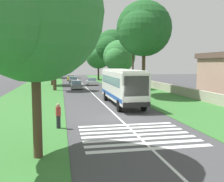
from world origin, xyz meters
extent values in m
plane|color=#424244|center=(0.00, 0.00, 0.00)|extent=(160.00, 160.00, 0.00)
cube|color=#387533|center=(15.00, 8.20, 0.02)|extent=(120.00, 8.00, 0.04)
cube|color=#387533|center=(15.00, -8.20, 0.02)|extent=(120.00, 8.00, 0.04)
cube|color=silver|center=(15.00, 0.00, 0.00)|extent=(110.00, 0.16, 0.01)
cube|color=silver|center=(6.56, -1.80, 2.10)|extent=(11.00, 2.50, 2.90)
cube|color=slate|center=(6.86, -1.80, 2.62)|extent=(9.68, 2.54, 0.85)
cube|color=slate|center=(1.10, -1.80, 2.45)|extent=(0.08, 2.20, 1.74)
cube|color=#1E4C9E|center=(6.56, -1.80, 1.10)|extent=(10.78, 2.53, 0.36)
cube|color=silver|center=(6.56, -1.80, 3.64)|extent=(10.56, 2.30, 0.18)
cube|color=black|center=(0.98, -1.80, 0.87)|extent=(0.16, 2.40, 0.40)
sphere|color=#F2EDCC|center=(1.04, -1.00, 1.00)|extent=(0.24, 0.24, 0.24)
sphere|color=#F2EDCC|center=(1.04, -2.60, 1.00)|extent=(0.24, 0.24, 0.24)
cylinder|color=black|center=(2.66, -0.65, 0.55)|extent=(1.10, 0.32, 1.10)
cylinder|color=black|center=(10.06, -0.65, 0.55)|extent=(1.10, 0.32, 1.10)
cylinder|color=black|center=(2.66, -2.95, 0.55)|extent=(1.10, 0.32, 1.10)
cylinder|color=black|center=(10.06, -2.95, 0.55)|extent=(1.10, 0.32, 1.10)
cube|color=silver|center=(-7.85, 0.00, 0.00)|extent=(0.45, 6.80, 0.01)
cube|color=silver|center=(-6.95, 0.00, 0.00)|extent=(0.45, 6.80, 0.01)
cube|color=silver|center=(-6.05, 0.00, 0.00)|extent=(0.45, 6.80, 0.01)
cube|color=silver|center=(-5.15, 0.00, 0.00)|extent=(0.45, 6.80, 0.01)
cube|color=silver|center=(-4.25, 0.00, 0.00)|extent=(0.45, 6.80, 0.01)
cube|color=silver|center=(-3.35, 0.00, 0.00)|extent=(0.45, 6.80, 0.01)
cube|color=silver|center=(-2.45, 0.00, 0.00)|extent=(0.45, 6.80, 0.01)
cube|color=gray|center=(25.15, 1.92, 0.53)|extent=(4.30, 1.75, 0.70)
cube|color=slate|center=(25.05, 1.92, 1.15)|extent=(2.00, 1.61, 0.55)
cylinder|color=black|center=(23.80, 2.70, 0.32)|extent=(0.64, 0.22, 0.64)
cylinder|color=black|center=(26.50, 2.70, 0.32)|extent=(0.64, 0.22, 0.64)
cylinder|color=black|center=(23.80, 1.14, 0.32)|extent=(0.64, 0.22, 0.64)
cylinder|color=black|center=(26.50, 1.14, 0.32)|extent=(0.64, 0.22, 0.64)
cube|color=silver|center=(32.93, -1.64, 0.53)|extent=(4.30, 1.75, 0.70)
cube|color=slate|center=(32.83, -1.64, 1.15)|extent=(2.00, 1.61, 0.55)
cylinder|color=black|center=(31.58, -0.86, 0.32)|extent=(0.64, 0.22, 0.64)
cylinder|color=black|center=(34.28, -0.86, 0.32)|extent=(0.64, 0.22, 0.64)
cylinder|color=black|center=(31.58, -2.42, 0.32)|extent=(0.64, 0.22, 0.64)
cylinder|color=black|center=(34.28, -2.42, 0.32)|extent=(0.64, 0.22, 0.64)
cube|color=gray|center=(39.54, 1.82, 0.53)|extent=(4.30, 1.75, 0.70)
cube|color=slate|center=(39.44, 1.82, 1.15)|extent=(2.00, 1.61, 0.55)
cylinder|color=black|center=(38.19, 2.60, 0.32)|extent=(0.64, 0.22, 0.64)
cylinder|color=black|center=(40.89, 2.60, 0.32)|extent=(0.64, 0.22, 0.64)
cylinder|color=black|center=(38.19, 1.04, 0.32)|extent=(0.64, 0.22, 0.64)
cylinder|color=black|center=(40.89, 1.04, 0.32)|extent=(0.64, 0.22, 0.64)
cube|color=gold|center=(47.47, 1.98, 0.53)|extent=(4.30, 1.75, 0.70)
cube|color=slate|center=(47.37, 1.98, 1.15)|extent=(2.00, 1.61, 0.55)
cylinder|color=black|center=(46.12, 2.76, 0.32)|extent=(0.64, 0.22, 0.64)
cylinder|color=black|center=(48.82, 2.76, 0.32)|extent=(0.64, 0.22, 0.64)
cylinder|color=black|center=(46.12, 1.20, 0.32)|extent=(0.64, 0.22, 0.64)
cylinder|color=black|center=(48.82, 1.20, 0.32)|extent=(0.64, 0.22, 0.64)
cylinder|color=#4C3826|center=(33.72, 6.26, 2.73)|extent=(0.42, 0.42, 5.37)
sphere|color=#19471E|center=(33.72, 6.26, 7.19)|extent=(6.48, 6.48, 6.48)
sphere|color=#19471E|center=(35.66, 6.26, 6.71)|extent=(3.72, 3.72, 3.72)
sphere|color=#19471E|center=(32.10, 7.23, 6.71)|extent=(4.05, 4.05, 4.05)
cylinder|color=#4C3826|center=(60.70, 6.38, 2.46)|extent=(0.51, 0.51, 4.85)
sphere|color=#1E5623|center=(60.70, 6.38, 6.95)|extent=(7.52, 7.52, 7.52)
sphere|color=#1E5623|center=(62.96, 6.38, 6.39)|extent=(5.21, 5.21, 5.21)
sphere|color=#1E5623|center=(58.83, 7.51, 6.39)|extent=(4.61, 4.61, 4.61)
cylinder|color=#4C3826|center=(23.09, 5.50, 3.48)|extent=(0.57, 0.57, 6.89)
sphere|color=#286B2D|center=(23.09, 5.50, 8.21)|extent=(4.67, 4.67, 4.67)
sphere|color=#286B2D|center=(24.49, 5.50, 7.86)|extent=(2.96, 2.96, 2.96)
sphere|color=#286B2D|center=(21.92, 6.20, 7.86)|extent=(3.22, 3.22, 3.22)
cylinder|color=#4C3826|center=(-8.10, 5.61, 2.48)|extent=(0.42, 0.42, 4.88)
sphere|color=#337A38|center=(-8.10, 5.61, 6.63)|extent=(6.24, 6.24, 6.24)
sphere|color=#337A38|center=(-6.23, 5.61, 6.17)|extent=(3.56, 3.56, 3.56)
sphere|color=#337A38|center=(-9.66, 6.55, 6.17)|extent=(4.01, 4.01, 4.01)
cylinder|color=#3D2D1E|center=(32.87, -5.95, 2.96)|extent=(0.42, 0.42, 5.83)
sphere|color=#1E5623|center=(32.87, -5.95, 7.78)|extent=(6.93, 6.93, 6.93)
sphere|color=#1E5623|center=(34.95, -5.95, 7.26)|extent=(4.66, 4.66, 4.66)
sphere|color=#1E5623|center=(31.14, -4.91, 7.26)|extent=(5.06, 5.06, 5.06)
cylinder|color=#3D2D1E|center=(23.11, -5.18, 2.05)|extent=(0.40, 0.40, 4.03)
sphere|color=#337A38|center=(23.11, -5.18, 5.56)|extent=(5.41, 5.41, 5.41)
sphere|color=#337A38|center=(24.74, -5.18, 5.15)|extent=(3.91, 3.91, 3.91)
sphere|color=#337A38|center=(21.76, -4.37, 5.15)|extent=(3.67, 3.67, 3.67)
cylinder|color=#3D2D1E|center=(50.23, -5.48, 2.27)|extent=(0.46, 0.46, 4.45)
sphere|color=#286B2D|center=(50.23, -5.48, 6.38)|extent=(6.86, 6.86, 6.86)
sphere|color=#286B2D|center=(52.29, -5.48, 5.86)|extent=(3.87, 3.87, 3.87)
sphere|color=#286B2D|center=(48.52, -4.46, 5.86)|extent=(4.75, 4.75, 4.75)
cylinder|color=#4C3826|center=(13.17, -6.28, 3.47)|extent=(0.46, 0.46, 6.86)
sphere|color=#1E5623|center=(13.17, -6.28, 8.89)|extent=(7.23, 7.23, 7.23)
sphere|color=#1E5623|center=(15.34, -6.28, 8.35)|extent=(5.26, 5.26, 5.26)
sphere|color=#1E5623|center=(11.36, -5.19, 8.35)|extent=(5.14, 5.14, 5.14)
cylinder|color=#473828|center=(14.85, -5.28, 4.01)|extent=(0.24, 0.24, 7.94)
cube|color=#3D3326|center=(14.85, -5.28, 7.38)|extent=(0.12, 1.40, 0.12)
cube|color=#B2A893|center=(20.00, -11.60, 0.64)|extent=(70.00, 0.40, 1.19)
cylinder|color=#26262D|center=(-2.68, 4.72, 0.46)|extent=(0.28, 0.28, 0.85)
cylinder|color=#B23333|center=(-2.68, 4.72, 1.19)|extent=(0.34, 0.34, 0.60)
sphere|color=tan|center=(-2.68, 4.72, 1.61)|extent=(0.24, 0.24, 0.24)
camera|label=1|loc=(-20.43, 4.51, 4.38)|focal=42.36mm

